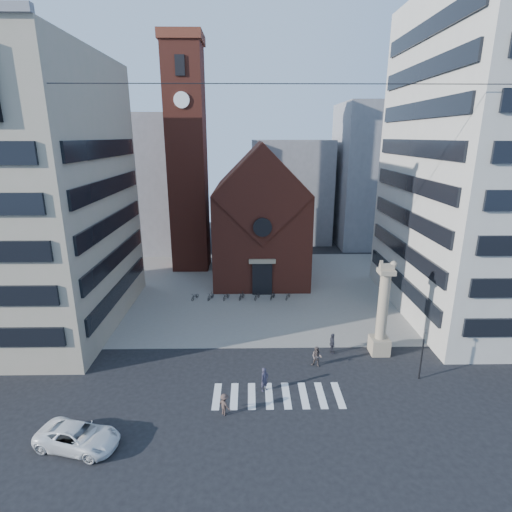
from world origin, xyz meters
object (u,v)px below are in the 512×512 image
Objects in this scene: pedestrian_1 at (317,357)px; pedestrian_2 at (332,344)px; pedestrian_0 at (265,379)px; lion_column at (382,318)px; white_car at (78,437)px; scooter_0 at (195,296)px; traffic_light at (422,353)px.

pedestrian_1 is 0.93× the size of pedestrian_2.
pedestrian_0 is 8.19m from pedestrian_2.
lion_column is 1.68× the size of white_car.
scooter_0 is (-7.56, 17.70, -0.50)m from pedestrian_0.
pedestrian_2 is at bearing -0.71° from pedestrian_0.
traffic_light is at bearing -35.21° from pedestrian_0.
pedestrian_2 reaches higher than scooter_0.
lion_column is at bearing 44.09° from pedestrian_1.
traffic_light is 12.56m from pedestrian_0.
traffic_light is 2.25× the size of pedestrian_0.
scooter_0 is at bearing 154.82° from pedestrian_1.
pedestrian_2 is at bearing 75.24° from pedestrian_1.
pedestrian_1 is at bearing -5.37° from pedestrian_0.
lion_column is 24.90m from white_car.
lion_column reaches higher than pedestrian_2.
lion_column is 4.83× the size of pedestrian_1.
pedestrian_1 is (-7.91, 1.94, -1.39)m from traffic_light.
traffic_light is at bearing -14.58° from scooter_0.
lion_column reaches higher than white_car.
scooter_0 is at bearing 140.68° from traffic_light.
lion_column reaches higher than pedestrian_0.
pedestrian_1 is at bearing 166.22° from traffic_light.
scooter_0 is (-19.98, 16.37, -1.84)m from traffic_light.
lion_column is 6.77m from pedestrian_1.
scooter_0 is (4.24, 23.26, -0.27)m from white_car.
lion_column is 4.62m from traffic_light.
white_car is (-24.22, -6.89, -1.57)m from traffic_light.
lion_column reaches higher than pedestrian_1.
white_car is at bearing 163.93° from pedestrian_0.
white_car is 18.55m from pedestrian_1.
scooter_0 is at bearing 44.15° from pedestrian_2.
lion_column is 11.97m from pedestrian_0.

